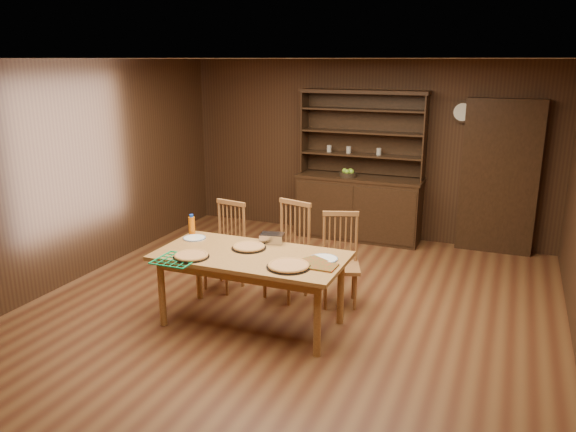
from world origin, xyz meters
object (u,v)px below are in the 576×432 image
at_px(chair_center, 290,246).
at_px(chair_right, 340,256).
at_px(dining_table, 251,262).
at_px(juice_bottle, 192,225).
at_px(chair_left, 227,242).
at_px(china_hutch, 359,199).

bearing_deg(chair_center, chair_right, 18.83).
bearing_deg(dining_table, juice_bottle, 158.03).
distance_m(chair_right, juice_bottle, 1.65).
relative_size(chair_left, juice_bottle, 4.66).
relative_size(dining_table, chair_right, 1.85).
bearing_deg(chair_right, chair_left, 163.98).
xyz_separation_m(china_hutch, chair_right, (0.42, -2.30, -0.06)).
height_order(dining_table, juice_bottle, juice_bottle).
height_order(chair_left, juice_bottle, chair_left).
height_order(china_hutch, dining_table, china_hutch).
distance_m(dining_table, chair_center, 0.84).
bearing_deg(chair_left, china_hutch, 78.45).
relative_size(chair_left, chair_center, 0.94).
distance_m(china_hutch, chair_center, 2.34).
distance_m(china_hutch, juice_bottle, 3.03).
height_order(china_hutch, chair_right, china_hutch).
relative_size(chair_center, juice_bottle, 4.95).
bearing_deg(juice_bottle, chair_right, 18.36).
bearing_deg(chair_center, chair_left, -161.51).
height_order(chair_center, chair_right, chair_center).
relative_size(chair_center, chair_right, 1.08).
relative_size(dining_table, chair_left, 1.83).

